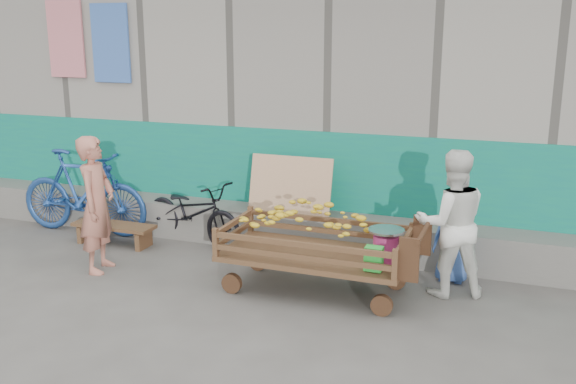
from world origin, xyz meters
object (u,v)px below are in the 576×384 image
(vendor_man, at_px, (97,204))
(bicycle_blue, at_px, (83,192))
(bench, at_px, (114,229))
(bicycle_dark, at_px, (193,213))
(child, at_px, (453,241))
(woman, at_px, (451,223))
(banana_cart, at_px, (312,236))

(vendor_man, distance_m, bicycle_blue, 1.46)
(bench, bearing_deg, bicycle_dark, 21.25)
(bench, distance_m, child, 4.04)
(vendor_man, relative_size, woman, 1.02)
(vendor_man, height_order, bicycle_blue, vendor_man)
(bench, bearing_deg, woman, -1.71)
(child, bearing_deg, banana_cart, 31.03)
(banana_cart, bearing_deg, bicycle_blue, 166.78)
(bench, xyz_separation_m, bicycle_blue, (-0.62, 0.26, 0.36))
(bicycle_blue, bearing_deg, banana_cart, -105.66)
(bicycle_dark, bearing_deg, child, -76.50)
(bench, bearing_deg, bicycle_blue, 157.60)
(child, bearing_deg, bicycle_dark, -1.41)
(woman, bearing_deg, banana_cart, -3.52)
(woman, relative_size, bicycle_blue, 0.81)
(banana_cart, distance_m, child, 1.51)
(child, height_order, bicycle_dark, child)
(bench, relative_size, child, 1.17)
(bicycle_dark, height_order, bicycle_blue, bicycle_blue)
(woman, bearing_deg, vendor_man, -10.80)
(bench, height_order, bicycle_dark, bicycle_dark)
(child, bearing_deg, bicycle_blue, 0.62)
(bench, height_order, vendor_man, vendor_man)
(child, height_order, bicycle_blue, bicycle_blue)
(woman, height_order, bicycle_dark, woman)
(vendor_man, xyz_separation_m, child, (3.65, 1.00, -0.30))
(bench, relative_size, vendor_man, 0.70)
(bench, xyz_separation_m, vendor_man, (0.38, -0.78, 0.55))
(banana_cart, distance_m, bicycle_blue, 3.45)
(bench, distance_m, woman, 4.07)
(child, bearing_deg, vendor_man, 16.39)
(bicycle_dark, distance_m, bicycle_blue, 1.55)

